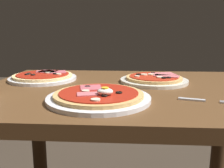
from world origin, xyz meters
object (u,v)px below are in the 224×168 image
pizza_across_right (43,77)px  pizza_across_left (154,79)px  dining_table (127,123)px  fork (202,100)px  pizza_foreground (99,96)px

pizza_across_right → pizza_across_left: bearing=-2.4°
dining_table → fork: fork is taller
dining_table → pizza_across_right: 0.39m
pizza_foreground → pizza_across_right: (-0.26, 0.29, 0.00)m
pizza_across_right → fork: 0.63m
dining_table → pizza_across_left: 0.20m
pizza_foreground → pizza_across_left: bearing=55.5°
pizza_foreground → pizza_across_left: 0.33m
pizza_foreground → pizza_across_right: 0.39m
dining_table → fork: 0.30m
pizza_across_right → fork: (0.56, -0.28, -0.01)m
pizza_across_left → fork: (0.11, -0.26, -0.01)m
dining_table → pizza_across_left: pizza_across_left is taller
pizza_foreground → pizza_across_left: (0.19, 0.27, -0.00)m
pizza_across_left → fork: 0.28m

